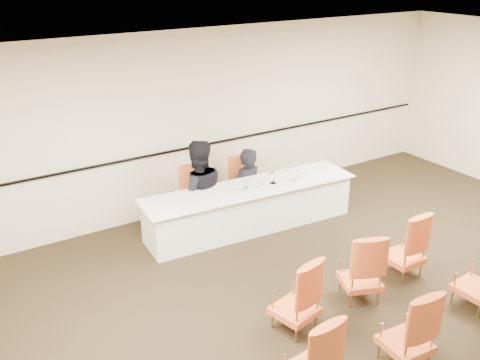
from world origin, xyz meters
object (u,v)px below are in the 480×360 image
(panelist_second_chair, at_px, (198,196))
(aud_chair_front_mid, at_px, (361,265))
(panelist_main_chair, at_px, (246,186))
(aud_chair_front_left, at_px, (295,294))
(panel_table, at_px, (250,207))
(water_bottle, at_px, (246,184))
(aud_chair_front_right, at_px, (404,243))
(drinking_glass, at_px, (260,184))
(panelist_second, at_px, (198,196))
(aud_chair_back_mid, at_px, (408,326))
(panelist_main, at_px, (246,195))
(coffee_cup, at_px, (298,177))
(aud_chair_back_left, at_px, (311,355))
(aud_chair_back_right, at_px, (479,273))
(microphone, at_px, (273,176))

(panelist_second_chair, relative_size, aud_chair_front_mid, 1.00)
(panelist_main_chair, height_order, aud_chair_front_left, same)
(panel_table, relative_size, panelist_second_chair, 3.67)
(water_bottle, distance_m, aud_chair_front_left, 2.48)
(panelist_main_chair, bearing_deg, aud_chair_front_right, -70.79)
(panelist_main_chair, distance_m, drinking_glass, 0.66)
(panelist_second, bearing_deg, aud_chair_front_left, 97.25)
(aud_chair_back_mid, bearing_deg, aud_chair_front_right, 47.40)
(panelist_main, relative_size, panelist_second_chair, 1.74)
(coffee_cup, relative_size, aud_chair_front_mid, 0.13)
(panel_table, height_order, drinking_glass, drinking_glass)
(water_bottle, xyz_separation_m, aud_chair_back_mid, (-0.19, -3.39, -0.33))
(panel_table, xyz_separation_m, aud_chair_back_left, (-1.45, -3.26, 0.13))
(aud_chair_back_left, bearing_deg, drinking_glass, 59.51)
(panelist_main_chair, xyz_separation_m, aud_chair_front_right, (0.74, -2.75, 0.00))
(water_bottle, height_order, aud_chair_back_left, aud_chair_back_left)
(panel_table, distance_m, coffee_cup, 0.90)
(aud_chair_back_mid, bearing_deg, panelist_second, 98.81)
(panelist_second, bearing_deg, aud_chair_front_mid, 117.74)
(panelist_second, bearing_deg, panelist_second_chair, 13.68)
(panel_table, bearing_deg, aud_chair_back_right, -65.63)
(aud_chair_front_mid, xyz_separation_m, aud_chair_front_right, (0.89, 0.10, 0.00))
(panelist_main_chair, distance_m, panelist_second, 0.88)
(panelist_main_chair, relative_size, panelist_second, 0.51)
(aud_chair_back_left, relative_size, aud_chair_back_mid, 1.00)
(panelist_second, height_order, aud_chair_back_left, panelist_second)
(drinking_glass, relative_size, aud_chair_back_left, 0.11)
(water_bottle, distance_m, aud_chair_back_left, 3.46)
(aud_chair_front_left, height_order, aud_chair_front_mid, same)
(panelist_second_chair, bearing_deg, coffee_cup, -25.09)
(microphone, height_order, aud_chair_back_mid, microphone)
(panelist_second, relative_size, microphone, 7.02)
(panelist_main, distance_m, drinking_glass, 0.75)
(aud_chair_front_right, bearing_deg, aud_chair_back_left, -158.25)
(microphone, bearing_deg, aud_chair_back_mid, -95.66)
(aud_chair_front_left, distance_m, aud_chair_back_left, 1.01)
(panelist_second, bearing_deg, aud_chair_back_left, 91.50)
(panelist_second, bearing_deg, aud_chair_back_mid, 107.93)
(panelist_second, distance_m, aud_chair_front_left, 2.98)
(microphone, height_order, aud_chair_front_left, microphone)
(aud_chair_back_left, bearing_deg, aud_chair_front_mid, 26.35)
(panelist_main_chair, bearing_deg, panelist_second, 180.00)
(panelist_main_chair, height_order, aud_chair_back_right, same)
(panelist_main, height_order, aud_chair_back_left, panelist_main)
(water_bottle, height_order, coffee_cup, water_bottle)
(panelist_main_chair, distance_m, aud_chair_back_right, 3.86)
(aud_chair_front_right, bearing_deg, drinking_glass, 110.92)
(panelist_second, xyz_separation_m, drinking_glass, (0.75, -0.65, 0.27))
(drinking_glass, xyz_separation_m, aud_chair_front_right, (0.87, -2.17, -0.27))
(aud_chair_front_right, bearing_deg, aud_chair_back_right, -79.82)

